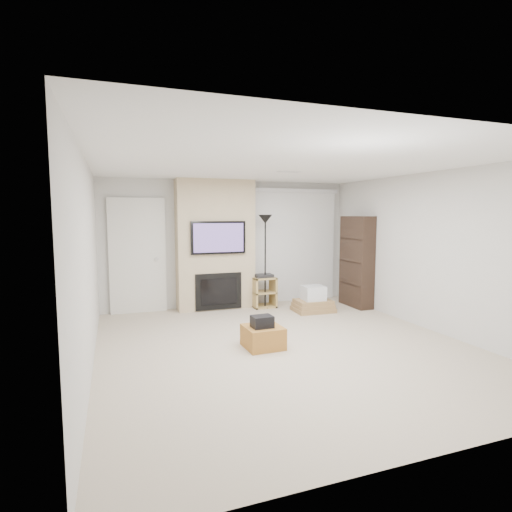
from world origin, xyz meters
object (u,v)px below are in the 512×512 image
object	(u,v)px
floor_lamp	(265,235)
bookshelf	(357,262)
ottoman	(263,337)
box_stack	(313,302)
av_stand	(264,290)

from	to	relation	value
floor_lamp	bookshelf	distance (m)	1.91
ottoman	box_stack	world-z (taller)	box_stack
floor_lamp	av_stand	xyz separation A→B (m)	(-0.01, 0.05, -1.10)
bookshelf	av_stand	bearing A→B (deg)	163.10
box_stack	bookshelf	size ratio (longest dim) A/B	0.42
ottoman	floor_lamp	size ratio (longest dim) A/B	0.27
box_stack	bookshelf	distance (m)	1.25
av_stand	bookshelf	world-z (taller)	bookshelf
floor_lamp	box_stack	distance (m)	1.58
av_stand	box_stack	bearing A→B (deg)	-40.92
box_stack	bookshelf	bearing A→B (deg)	6.47
av_stand	box_stack	distance (m)	1.01
floor_lamp	av_stand	world-z (taller)	floor_lamp
ottoman	av_stand	world-z (taller)	av_stand
av_stand	box_stack	xyz separation A→B (m)	(0.76, -0.66, -0.16)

